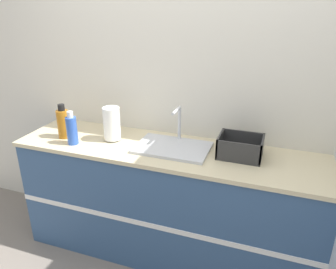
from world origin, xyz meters
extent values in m
cube|color=beige|center=(0.00, 0.59, 1.30)|extent=(4.62, 0.06, 2.60)
cube|color=#33517A|center=(0.00, 0.28, 0.44)|extent=(2.22, 0.56, 0.89)
cube|color=white|center=(0.00, 0.00, 0.44)|extent=(2.22, 0.01, 0.04)
cube|color=beige|center=(0.00, 0.28, 0.90)|extent=(2.24, 0.58, 0.03)
cube|color=silver|center=(0.04, 0.28, 0.93)|extent=(0.52, 0.35, 0.02)
cylinder|color=silver|center=(0.04, 0.44, 1.06)|extent=(0.02, 0.02, 0.24)
cylinder|color=silver|center=(0.04, 0.36, 1.18)|extent=(0.02, 0.15, 0.02)
cylinder|color=#4C4C51|center=(-0.44, 0.28, 0.92)|extent=(0.09, 0.09, 0.01)
cylinder|color=white|center=(-0.44, 0.28, 1.05)|extent=(0.12, 0.12, 0.25)
cube|color=#2D2D2D|center=(0.50, 0.33, 0.92)|extent=(0.29, 0.23, 0.01)
cube|color=#2D2D2D|center=(0.50, 0.22, 0.99)|extent=(0.29, 0.01, 0.13)
cube|color=#2D2D2D|center=(0.50, 0.43, 0.99)|extent=(0.29, 0.01, 0.13)
cube|color=#2D2D2D|center=(0.36, 0.33, 0.99)|extent=(0.01, 0.23, 0.13)
cube|color=#2D2D2D|center=(0.64, 0.33, 0.99)|extent=(0.01, 0.23, 0.13)
cylinder|color=#2D56B7|center=(-0.68, 0.13, 1.02)|extent=(0.08, 0.08, 0.20)
cylinder|color=silver|center=(-0.68, 0.13, 1.14)|extent=(0.04, 0.04, 0.04)
cylinder|color=#B26B19|center=(-0.81, 0.21, 1.02)|extent=(0.09, 0.09, 0.22)
cylinder|color=black|center=(-0.81, 0.21, 1.16)|extent=(0.05, 0.05, 0.05)
camera|label=1|loc=(0.71, -1.71, 1.91)|focal=35.00mm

